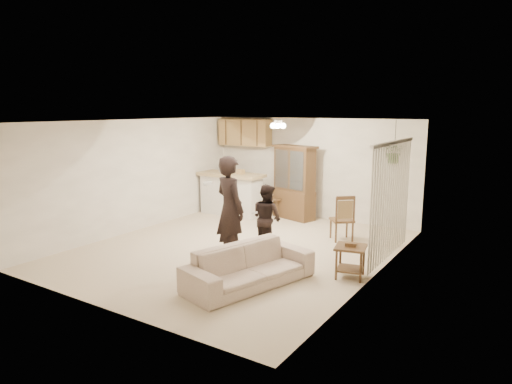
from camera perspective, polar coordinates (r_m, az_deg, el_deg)
The scene contains 23 objects.
floor at distance 9.10m, azimuth -2.26°, elevation -7.10°, with size 6.50×6.50×0.00m, color #C9B198.
ceiling at distance 8.68m, azimuth -2.37°, elevation 8.85°, with size 5.50×6.50×0.02m, color white.
wall_back at distance 11.58m, azimuth 6.94°, elevation 2.97°, with size 5.50×0.02×2.50m, color white.
wall_front at distance 6.47m, azimuth -19.06°, elevation -3.46°, with size 5.50×0.02×2.50m, color white.
wall_left at distance 10.60m, azimuth -14.61°, elevation 2.02°, with size 0.02×6.50×2.50m, color white.
wall_right at distance 7.59m, azimuth 14.97°, elevation -1.23°, with size 0.02×6.50×2.50m, color white.
breakfast_bar at distance 11.87m, azimuth -3.12°, elevation -0.45°, with size 1.60×0.55×1.00m, color silver.
bar_top at distance 11.78m, azimuth -3.15°, elevation 2.18°, with size 1.75×0.70×0.08m, color tan.
upper_cabinets at distance 12.30m, azimuth -1.41°, elevation 7.45°, with size 1.50×0.34×0.70m, color olive.
vertical_blinds at distance 8.48m, azimuth 16.53°, elevation -1.14°, with size 0.06×2.30×2.10m, color beige, non-canonical shape.
ceiling_fixture at distance 9.59m, azimuth 2.78°, elevation 8.40°, with size 0.36×0.36×0.20m, color #FFEBBF, non-canonical shape.
hanging_plant at distance 9.92m, azimuth 16.92°, elevation 4.84°, with size 0.43×0.37×0.48m, color #356327.
plant_cord at distance 9.89m, azimuth 17.02°, elevation 6.71°, with size 0.01×0.01×0.65m, color black.
sofa at distance 7.19m, azimuth -0.85°, elevation -8.83°, with size 1.87×0.73×0.73m, color beige.
adult at distance 8.18m, azimuth -3.26°, elevation -2.58°, with size 0.66×0.43×1.80m, color black.
child at distance 8.78m, azimuth 1.36°, elevation -3.16°, with size 0.66×0.51×1.35m, color black.
china_hutch at distance 11.40m, azimuth 4.82°, elevation 1.15°, with size 1.24×0.75×1.84m.
side_table at distance 7.69m, azimuth 11.69°, elevation -8.47°, with size 0.58×0.58×0.59m.
chair_bar at distance 12.47m, azimuth -4.82°, elevation -0.96°, with size 0.47×0.47×1.00m.
chair_hutch_left at distance 11.73m, azimuth 2.71°, elevation -1.56°, with size 0.61×0.61×1.07m.
chair_hutch_right at distance 9.77m, azimuth 10.65°, elevation -4.35°, with size 0.61×0.61×0.98m.
controller_adult at distance 7.84m, azimuth -6.08°, elevation 1.08°, with size 0.05×0.17×0.05m, color white.
controller_child at distance 8.55m, azimuth -0.15°, elevation -2.61°, with size 0.04×0.11×0.04m, color white.
Camera 1 is at (4.97, -7.11, 2.74)m, focal length 32.00 mm.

